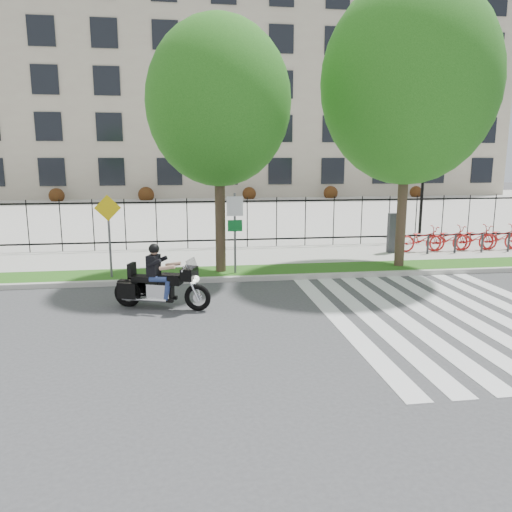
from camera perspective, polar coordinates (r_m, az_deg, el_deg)
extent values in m
plane|color=#3B3B3E|center=(11.32, -1.16, -7.95)|extent=(120.00, 120.00, 0.00)
cube|color=#B0AEA6|center=(15.21, -3.07, -2.66)|extent=(60.00, 0.20, 0.15)
cube|color=#245B16|center=(16.03, -3.34, -1.94)|extent=(60.00, 1.50, 0.15)
cube|color=#A5A49A|center=(18.47, -4.01, -0.20)|extent=(60.00, 3.50, 0.15)
cube|color=#A5A49A|center=(35.82, -6.11, 5.24)|extent=(80.00, 34.00, 0.10)
cube|color=#A79886|center=(55.98, -7.15, 17.54)|extent=(60.00, 20.00, 20.00)
cylinder|color=black|center=(25.34, 18.44, 6.74)|extent=(0.14, 0.14, 4.00)
cylinder|color=black|center=(25.28, 18.71, 11.03)|extent=(0.06, 0.70, 0.70)
sphere|color=white|center=(25.13, 18.00, 11.31)|extent=(0.36, 0.36, 0.36)
sphere|color=white|center=(25.44, 19.44, 11.21)|extent=(0.36, 0.36, 0.36)
cylinder|color=#38291E|center=(15.69, -4.13, 5.23)|extent=(0.32, 0.32, 3.88)
ellipsoid|color=#144F12|center=(15.69, -4.30, 17.12)|extent=(4.37, 4.37, 5.02)
cylinder|color=#38291E|center=(17.17, 16.37, 5.88)|extent=(0.32, 0.32, 4.21)
ellipsoid|color=#144F12|center=(17.27, 17.08, 18.42)|extent=(5.55, 5.55, 6.38)
cube|color=#2D2D33|center=(19.65, 15.34, 2.56)|extent=(0.35, 0.25, 1.50)
imported|color=red|center=(20.20, 18.43, 1.87)|extent=(1.87, 0.65, 0.98)
cylinder|color=#2D2D33|center=(19.78, 19.05, 1.23)|extent=(0.08, 0.08, 0.70)
imported|color=red|center=(20.71, 21.16, 1.91)|extent=(1.87, 0.65, 0.98)
cylinder|color=#2D2D33|center=(20.31, 21.81, 1.28)|extent=(0.08, 0.08, 0.70)
imported|color=red|center=(21.27, 23.74, 1.94)|extent=(1.87, 0.65, 0.98)
cylinder|color=#2D2D33|center=(20.88, 24.43, 1.33)|extent=(0.08, 0.08, 0.70)
imported|color=red|center=(21.87, 26.19, 1.96)|extent=(1.87, 0.65, 0.98)
cylinder|color=#2D2D33|center=(21.49, 26.90, 1.37)|extent=(0.08, 0.08, 0.70)
cylinder|color=#59595B|center=(15.46, -2.42, 2.58)|extent=(0.07, 0.07, 2.50)
cube|color=white|center=(15.32, -2.43, 5.71)|extent=(0.50, 0.03, 0.60)
cube|color=#0C6626|center=(15.39, -2.41, 3.48)|extent=(0.45, 0.03, 0.35)
cylinder|color=#59595B|center=(15.56, -16.40, 2.00)|extent=(0.07, 0.07, 2.40)
cube|color=yellow|center=(15.41, -16.60, 5.29)|extent=(0.78, 0.03, 0.78)
torus|color=black|center=(12.36, -6.70, -4.74)|extent=(0.68, 0.35, 0.68)
torus|color=black|center=(13.07, -14.46, -4.15)|extent=(0.72, 0.39, 0.71)
cube|color=black|center=(12.28, -7.63, -2.00)|extent=(0.46, 0.61, 0.29)
cube|color=#26262B|center=(12.20, -7.35, -0.99)|extent=(0.31, 0.51, 0.30)
cube|color=silver|center=(12.68, -10.91, -3.96)|extent=(0.67, 0.52, 0.39)
cube|color=black|center=(12.49, -9.72, -2.62)|extent=(0.62, 0.50, 0.25)
cube|color=black|center=(12.74, -12.38, -2.54)|extent=(0.76, 0.57, 0.14)
cube|color=black|center=(12.85, -14.01, -1.50)|extent=(0.21, 0.35, 0.33)
cube|color=black|center=(12.71, -14.49, -3.85)|extent=(0.51, 0.32, 0.39)
cube|color=black|center=(13.22, -13.36, -3.22)|extent=(0.51, 0.32, 0.39)
cube|color=black|center=(12.58, -11.64, -1.03)|extent=(0.36, 0.45, 0.51)
sphere|color=tan|center=(12.50, -11.58, 0.63)|extent=(0.23, 0.23, 0.23)
sphere|color=black|center=(12.49, -11.59, 0.80)|extent=(0.26, 0.26, 0.26)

